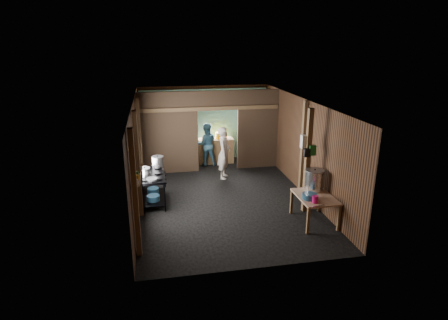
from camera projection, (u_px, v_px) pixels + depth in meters
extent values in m
cube|color=black|center=(223.00, 196.00, 10.36)|extent=(4.50, 7.00, 0.00)
cube|color=#322E2C|center=(223.00, 102.00, 9.56)|extent=(4.50, 7.00, 0.00)
cube|color=brown|center=(205.00, 123.00, 13.23)|extent=(4.50, 0.00, 2.60)
cube|color=brown|center=(258.00, 205.00, 6.69)|extent=(4.50, 0.00, 2.60)
cube|color=brown|center=(136.00, 155.00, 9.56)|extent=(0.00, 7.00, 2.60)
cube|color=brown|center=(303.00, 146.00, 10.35)|extent=(0.00, 7.00, 2.60)
cube|color=#3F2D1B|center=(168.00, 133.00, 11.78)|extent=(1.85, 0.10, 2.60)
cube|color=#3F2D1B|center=(258.00, 129.00, 12.29)|extent=(1.35, 0.10, 2.60)
cube|color=#3F2D1B|center=(218.00, 100.00, 11.75)|extent=(1.30, 0.10, 0.60)
cube|color=#6CC1C3|center=(205.00, 125.00, 13.19)|extent=(4.40, 0.06, 2.50)
cube|color=olive|center=(216.00, 151.00, 13.04)|extent=(1.20, 0.50, 0.85)
cylinder|color=white|center=(212.00, 106.00, 13.00)|extent=(0.20, 0.03, 0.20)
cube|color=olive|center=(135.00, 195.00, 7.14)|extent=(0.10, 0.12, 2.60)
cube|color=olive|center=(138.00, 165.00, 8.83)|extent=(0.10, 0.12, 2.60)
cube|color=olive|center=(140.00, 143.00, 10.69)|extent=(0.10, 0.12, 2.60)
cube|color=olive|center=(303.00, 148.00, 10.16)|extent=(0.10, 0.12, 2.60)
cube|color=olive|center=(307.00, 162.00, 9.07)|extent=(0.12, 0.12, 2.60)
cube|color=olive|center=(210.00, 108.00, 11.74)|extent=(4.40, 0.12, 0.12)
cylinder|color=gray|center=(137.00, 138.00, 9.83)|extent=(0.03, 0.34, 0.34)
cylinder|color=black|center=(138.00, 138.00, 10.24)|extent=(0.03, 0.30, 0.30)
cube|color=olive|center=(137.00, 180.00, 7.58)|extent=(0.14, 0.80, 0.03)
cylinder|color=white|center=(136.00, 182.00, 7.33)|extent=(0.07, 0.07, 0.10)
cylinder|color=#CE7C02|center=(137.00, 177.00, 7.56)|extent=(0.08, 0.08, 0.10)
cylinder|color=#176221|center=(137.00, 174.00, 7.77)|extent=(0.06, 0.06, 0.10)
cube|color=white|center=(306.00, 142.00, 8.99)|extent=(0.22, 0.15, 0.32)
cube|color=#176221|center=(312.00, 150.00, 8.93)|extent=(0.16, 0.12, 0.24)
cube|color=black|center=(307.00, 153.00, 8.90)|extent=(0.14, 0.10, 0.20)
cylinder|color=navy|center=(153.00, 198.00, 9.66)|extent=(0.34, 0.34, 0.14)
cylinder|color=navy|center=(153.00, 190.00, 10.16)|extent=(0.31, 0.31, 0.13)
cylinder|color=navy|center=(310.00, 196.00, 8.52)|extent=(0.43, 0.43, 0.12)
cylinder|color=#B60F59|center=(315.00, 199.00, 8.31)|extent=(0.13, 0.13, 0.16)
cube|color=silver|center=(318.00, 206.00, 8.16)|extent=(0.30, 0.09, 0.01)
cylinder|color=#CE7C02|center=(221.00, 135.00, 12.91)|extent=(0.40, 0.40, 0.22)
cylinder|color=maroon|center=(207.00, 137.00, 12.83)|extent=(0.13, 0.13, 0.15)
imported|color=beige|center=(224.00, 153.00, 11.47)|extent=(0.56, 0.69, 1.62)
imported|color=teal|center=(206.00, 144.00, 12.68)|extent=(0.73, 0.59, 1.45)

